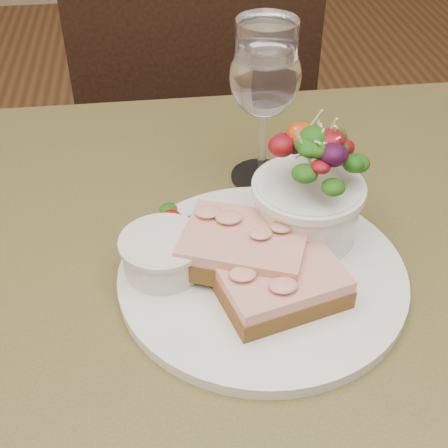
{
  "coord_description": "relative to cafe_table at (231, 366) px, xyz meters",
  "views": [
    {
      "loc": [
        -0.06,
        -0.41,
        1.17
      ],
      "look_at": [
        -0.0,
        0.03,
        0.81
      ],
      "focal_mm": 50.0,
      "sensor_mm": 36.0,
      "label": 1
    }
  ],
  "objects": [
    {
      "name": "cafe_table",
      "position": [
        0.0,
        0.0,
        0.0
      ],
      "size": [
        0.8,
        0.8,
        0.75
      ],
      "color": "#413E1C",
      "rests_on": "ground"
    },
    {
      "name": "chair_far",
      "position": [
        0.02,
        0.76,
        -0.36
      ],
      "size": [
        0.42,
        0.42,
        0.9
      ],
      "rotation": [
        0.0,
        0.0,
        3.15
      ],
      "color": "black",
      "rests_on": "ground"
    },
    {
      "name": "dinner_plate",
      "position": [
        0.03,
        0.02,
        0.11
      ],
      "size": [
        0.27,
        0.27,
        0.01
      ],
      "primitive_type": "cylinder",
      "color": "silver",
      "rests_on": "cafe_table"
    },
    {
      "name": "sandwich_front",
      "position": [
        0.04,
        -0.02,
        0.13
      ],
      "size": [
        0.13,
        0.11,
        0.03
      ],
      "rotation": [
        0.0,
        0.0,
        0.27
      ],
      "color": "#4C2F14",
      "rests_on": "dinner_plate"
    },
    {
      "name": "sandwich_back",
      "position": [
        0.02,
        0.03,
        0.14
      ],
      "size": [
        0.14,
        0.12,
        0.03
      ],
      "rotation": [
        0.0,
        0.0,
        -0.38
      ],
      "color": "#4C2F14",
      "rests_on": "dinner_plate"
    },
    {
      "name": "ramekin",
      "position": [
        -0.06,
        0.03,
        0.13
      ],
      "size": [
        0.08,
        0.08,
        0.04
      ],
      "color": "silver",
      "rests_on": "dinner_plate"
    },
    {
      "name": "salad_bowl",
      "position": [
        0.08,
        0.07,
        0.17
      ],
      "size": [
        0.1,
        0.1,
        0.13
      ],
      "color": "silver",
      "rests_on": "dinner_plate"
    },
    {
      "name": "garnish",
      "position": [
        -0.04,
        0.1,
        0.12
      ],
      "size": [
        0.05,
        0.04,
        0.02
      ],
      "color": "#0C3B0A",
      "rests_on": "dinner_plate"
    },
    {
      "name": "wine_glass",
      "position": [
        0.06,
        0.19,
        0.22
      ],
      "size": [
        0.08,
        0.08,
        0.18
      ],
      "color": "white",
      "rests_on": "cafe_table"
    }
  ]
}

